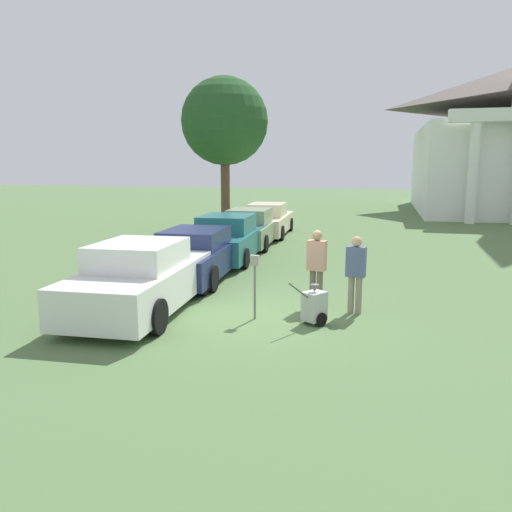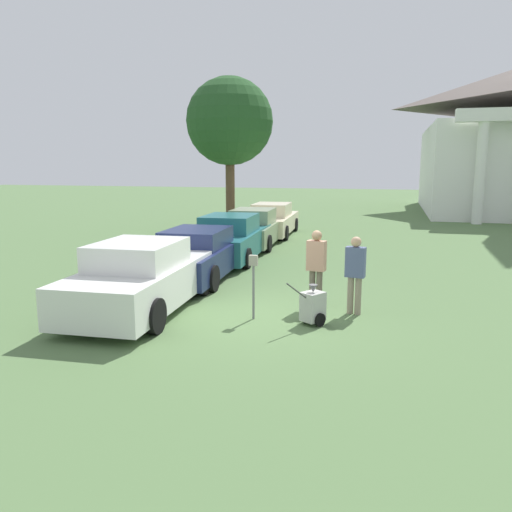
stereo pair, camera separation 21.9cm
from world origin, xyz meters
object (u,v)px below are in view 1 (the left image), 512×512
(person_worker, at_px, (317,263))
(equipment_cart, at_px, (314,306))
(parked_car_sage, at_px, (250,229))
(parked_car_navy, at_px, (197,255))
(church, at_px, (512,136))
(parked_car_white, at_px, (142,279))
(parking_meter, at_px, (255,275))
(parked_car_cream, at_px, (268,220))
(parked_car_teal, at_px, (228,239))
(person_supervisor, at_px, (356,270))

(person_worker, bearing_deg, equipment_cart, 106.11)
(parked_car_sage, height_order, person_worker, person_worker)
(parked_car_navy, xyz_separation_m, church, (13.56, 24.64, 4.54))
(parked_car_white, xyz_separation_m, parking_meter, (2.61, -0.01, 0.23))
(parked_car_white, bearing_deg, parked_car_navy, 86.96)
(parked_car_cream, xyz_separation_m, parking_meter, (2.61, -12.79, 0.28))
(person_worker, bearing_deg, parked_car_cream, -61.64)
(parked_car_white, relative_size, parked_car_navy, 0.95)
(parked_car_navy, distance_m, equipment_cart, 5.25)
(parked_car_cream, distance_m, church, 20.96)
(parked_car_white, bearing_deg, parked_car_teal, 86.96)
(parking_meter, bearing_deg, church, 68.72)
(church, bearing_deg, parked_car_white, -115.76)
(parked_car_white, relative_size, church, 0.23)
(person_worker, bearing_deg, parked_car_white, 28.38)
(church, bearing_deg, parking_meter, -111.28)
(parked_car_cream, distance_m, parking_meter, 13.06)
(church, bearing_deg, parked_car_cream, -131.51)
(parked_car_white, height_order, parked_car_sage, parked_car_white)
(person_worker, height_order, church, church)
(parked_car_navy, height_order, parking_meter, parked_car_navy)
(church, bearing_deg, equipment_cart, -108.96)
(equipment_cart, bearing_deg, parked_car_navy, 171.78)
(parking_meter, height_order, church, church)
(parked_car_teal, xyz_separation_m, person_worker, (3.76, -5.26, 0.32))
(parked_car_navy, bearing_deg, parked_car_cream, 86.96)
(person_worker, xyz_separation_m, church, (9.80, 26.89, 4.18))
(church, bearing_deg, parked_car_sage, -126.10)
(church, bearing_deg, parked_car_teal, -122.10)
(parked_car_navy, bearing_deg, person_worker, -33.85)
(church, bearing_deg, person_supervisor, -108.13)
(parked_car_sage, bearing_deg, church, 50.86)
(parking_meter, bearing_deg, parked_car_white, 179.88)
(person_supervisor, bearing_deg, parked_car_navy, -20.51)
(parked_car_navy, bearing_deg, person_supervisor, -31.65)
(parked_car_cream, bearing_deg, parked_car_sage, -93.04)
(parked_car_navy, xyz_separation_m, parked_car_teal, (0.00, 3.02, 0.03))
(parked_car_sage, xyz_separation_m, equipment_cart, (3.89, -9.56, -0.30))
(parked_car_teal, distance_m, church, 25.92)
(parking_meter, bearing_deg, parked_car_navy, 126.93)
(equipment_cart, bearing_deg, parked_car_cream, 140.72)
(parked_car_teal, bearing_deg, church, 54.87)
(parked_car_teal, height_order, parked_car_cream, parked_car_teal)
(parked_car_cream, xyz_separation_m, church, (13.56, 15.32, 4.53))
(parked_car_sage, distance_m, parked_car_cream, 3.27)
(parked_car_teal, bearing_deg, equipment_cart, -62.27)
(person_worker, relative_size, equipment_cart, 1.81)
(parked_car_cream, height_order, equipment_cart, parked_car_cream)
(parked_car_teal, xyz_separation_m, person_supervisor, (4.66, -5.56, 0.28))
(parked_car_navy, height_order, person_worker, person_worker)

